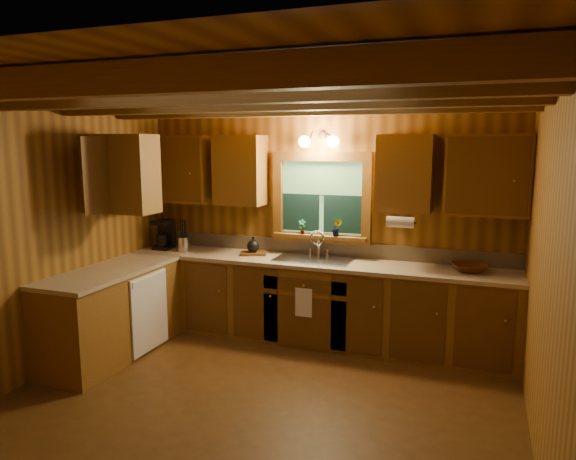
% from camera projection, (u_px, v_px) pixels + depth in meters
% --- Properties ---
extents(room, '(4.20, 4.20, 4.20)m').
position_uv_depth(room, '(253.00, 252.00, 4.15)').
color(room, '#503213').
rests_on(room, ground).
extents(ceiling_beams, '(4.20, 2.54, 0.18)m').
position_uv_depth(ceiling_beams, '(251.00, 96.00, 3.96)').
color(ceiling_beams, brown).
rests_on(ceiling_beams, room).
extents(base_cabinets, '(4.20, 2.22, 0.86)m').
position_uv_depth(base_cabinets, '(260.00, 305.00, 5.65)').
color(base_cabinets, brown).
rests_on(base_cabinets, ground).
extents(countertop, '(4.20, 2.24, 0.04)m').
position_uv_depth(countertop, '(261.00, 264.00, 5.58)').
color(countertop, tan).
rests_on(countertop, base_cabinets).
extents(backsplash, '(4.20, 0.02, 0.16)m').
position_uv_depth(backsplash, '(321.00, 248.00, 5.94)').
color(backsplash, tan).
rests_on(backsplash, room).
extents(dishwasher_panel, '(0.02, 0.60, 0.80)m').
position_uv_depth(dishwasher_panel, '(150.00, 312.00, 5.42)').
color(dishwasher_panel, white).
rests_on(dishwasher_panel, base_cabinets).
extents(upper_cabinets, '(4.19, 1.77, 0.78)m').
position_uv_depth(upper_cabinets, '(258.00, 172.00, 5.57)').
color(upper_cabinets, brown).
rests_on(upper_cabinets, room).
extents(window, '(1.12, 0.08, 1.00)m').
position_uv_depth(window, '(321.00, 199.00, 5.84)').
color(window, brown).
rests_on(window, room).
extents(window_sill, '(1.06, 0.14, 0.04)m').
position_uv_depth(window_sill, '(320.00, 237.00, 5.86)').
color(window_sill, brown).
rests_on(window_sill, room).
extents(wall_sconce, '(0.45, 0.21, 0.17)m').
position_uv_depth(wall_sconce, '(319.00, 141.00, 5.63)').
color(wall_sconce, black).
rests_on(wall_sconce, room).
extents(paper_towel_roll, '(0.27, 0.11, 0.11)m').
position_uv_depth(paper_towel_roll, '(400.00, 222.00, 5.24)').
color(paper_towel_roll, white).
rests_on(paper_towel_roll, upper_cabinets).
extents(dish_towel, '(0.18, 0.01, 0.30)m').
position_uv_depth(dish_towel, '(304.00, 303.00, 5.45)').
color(dish_towel, white).
rests_on(dish_towel, base_cabinets).
extents(sink, '(0.82, 0.48, 0.43)m').
position_uv_depth(sink, '(314.00, 264.00, 5.70)').
color(sink, silver).
rests_on(sink, countertop).
extents(coffee_maker, '(0.19, 0.25, 0.34)m').
position_uv_depth(coffee_maker, '(165.00, 234.00, 6.30)').
color(coffee_maker, black).
rests_on(coffee_maker, countertop).
extents(utensil_crock, '(0.13, 0.13, 0.37)m').
position_uv_depth(utensil_crock, '(183.00, 243.00, 6.16)').
color(utensil_crock, silver).
rests_on(utensil_crock, countertop).
extents(cutting_board, '(0.35, 0.30, 0.03)m').
position_uv_depth(cutting_board, '(253.00, 253.00, 5.98)').
color(cutting_board, '#553412').
rests_on(cutting_board, countertop).
extents(teakettle, '(0.14, 0.14, 0.18)m').
position_uv_depth(teakettle, '(253.00, 246.00, 5.96)').
color(teakettle, black).
rests_on(teakettle, cutting_board).
extents(wicker_basket, '(0.41, 0.41, 0.08)m').
position_uv_depth(wicker_basket, '(469.00, 267.00, 5.17)').
color(wicker_basket, '#48230C').
rests_on(wicker_basket, countertop).
extents(potted_plant_left, '(0.10, 0.08, 0.17)m').
position_uv_depth(potted_plant_left, '(302.00, 227.00, 5.89)').
color(potted_plant_left, '#553412').
rests_on(potted_plant_left, window_sill).
extents(potted_plant_right, '(0.11, 0.09, 0.19)m').
position_uv_depth(potted_plant_right, '(337.00, 228.00, 5.75)').
color(potted_plant_right, '#553412').
rests_on(potted_plant_right, window_sill).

